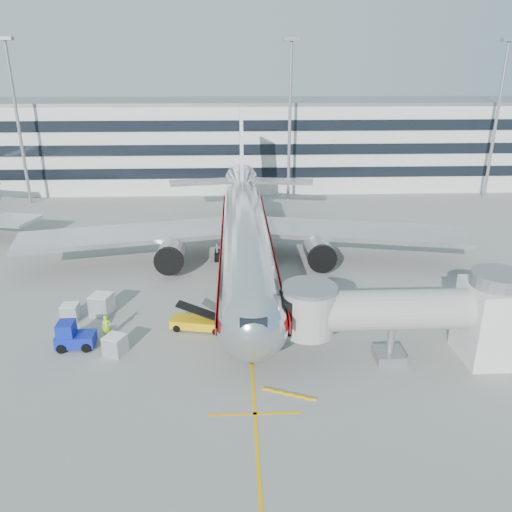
{
  "coord_description": "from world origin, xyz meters",
  "views": [
    {
      "loc": [
        -1.1,
        -40.46,
        20.7
      ],
      "look_at": [
        0.88,
        4.32,
        4.0
      ],
      "focal_mm": 35.0,
      "sensor_mm": 36.0,
      "label": 1
    }
  ],
  "objects_px": {
    "cargo_container_left": "(102,304)",
    "cargo_container_right": "(70,312)",
    "baggage_tug": "(73,337)",
    "ramp_worker": "(107,327)",
    "belt_loader": "(199,322)",
    "cargo_container_front": "(115,345)",
    "main_jet": "(245,231)"
  },
  "relations": [
    {
      "from": "cargo_container_front",
      "to": "cargo_container_right",
      "type": "bearing_deg",
      "value": 131.52
    },
    {
      "from": "belt_loader",
      "to": "cargo_container_front",
      "type": "relative_size",
      "value": 2.64
    },
    {
      "from": "cargo_container_left",
      "to": "ramp_worker",
      "type": "distance_m",
      "value": 4.66
    },
    {
      "from": "cargo_container_right",
      "to": "ramp_worker",
      "type": "xyz_separation_m",
      "value": [
        3.96,
        -3.34,
        0.25
      ]
    },
    {
      "from": "belt_loader",
      "to": "ramp_worker",
      "type": "distance_m",
      "value": 7.51
    },
    {
      "from": "cargo_container_front",
      "to": "ramp_worker",
      "type": "distance_m",
      "value": 2.79
    },
    {
      "from": "baggage_tug",
      "to": "cargo_container_right",
      "type": "bearing_deg",
      "value": 109.15
    },
    {
      "from": "main_jet",
      "to": "cargo_container_left",
      "type": "distance_m",
      "value": 17.54
    },
    {
      "from": "cargo_container_left",
      "to": "cargo_container_front",
      "type": "bearing_deg",
      "value": -68.75
    },
    {
      "from": "baggage_tug",
      "to": "cargo_container_left",
      "type": "height_order",
      "value": "baggage_tug"
    },
    {
      "from": "belt_loader",
      "to": "cargo_container_front",
      "type": "distance_m",
      "value": 7.22
    },
    {
      "from": "cargo_container_right",
      "to": "baggage_tug",
      "type": "bearing_deg",
      "value": -70.85
    },
    {
      "from": "main_jet",
      "to": "cargo_container_front",
      "type": "relative_size",
      "value": 26.74
    },
    {
      "from": "main_jet",
      "to": "baggage_tug",
      "type": "height_order",
      "value": "main_jet"
    },
    {
      "from": "cargo_container_right",
      "to": "cargo_container_front",
      "type": "relative_size",
      "value": 0.79
    },
    {
      "from": "cargo_container_right",
      "to": "belt_loader",
      "type": "bearing_deg",
      "value": -10.69
    },
    {
      "from": "main_jet",
      "to": "cargo_container_left",
      "type": "bearing_deg",
      "value": -140.03
    },
    {
      "from": "belt_loader",
      "to": "cargo_container_right",
      "type": "bearing_deg",
      "value": 169.31
    },
    {
      "from": "belt_loader",
      "to": "cargo_container_front",
      "type": "xyz_separation_m",
      "value": [
        -6.2,
        -3.7,
        0.11
      ]
    },
    {
      "from": "cargo_container_left",
      "to": "cargo_container_right",
      "type": "bearing_deg",
      "value": -156.56
    },
    {
      "from": "cargo_container_left",
      "to": "cargo_container_right",
      "type": "height_order",
      "value": "cargo_container_left"
    },
    {
      "from": "baggage_tug",
      "to": "cargo_container_right",
      "type": "relative_size",
      "value": 2.01
    },
    {
      "from": "belt_loader",
      "to": "baggage_tug",
      "type": "height_order",
      "value": "belt_loader"
    },
    {
      "from": "baggage_tug",
      "to": "ramp_worker",
      "type": "distance_m",
      "value": 2.71
    },
    {
      "from": "main_jet",
      "to": "ramp_worker",
      "type": "distance_m",
      "value": 19.69
    },
    {
      "from": "belt_loader",
      "to": "ramp_worker",
      "type": "bearing_deg",
      "value": -170.85
    },
    {
      "from": "cargo_container_left",
      "to": "cargo_container_front",
      "type": "relative_size",
      "value": 1.12
    },
    {
      "from": "baggage_tug",
      "to": "cargo_container_front",
      "type": "distance_m",
      "value": 3.71
    },
    {
      "from": "main_jet",
      "to": "belt_loader",
      "type": "bearing_deg",
      "value": -106.79
    },
    {
      "from": "belt_loader",
      "to": "ramp_worker",
      "type": "relative_size",
      "value": 2.5
    },
    {
      "from": "cargo_container_front",
      "to": "ramp_worker",
      "type": "xyz_separation_m",
      "value": [
        -1.21,
        2.5,
        0.23
      ]
    },
    {
      "from": "cargo_container_front",
      "to": "ramp_worker",
      "type": "bearing_deg",
      "value": 115.76
    }
  ]
}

